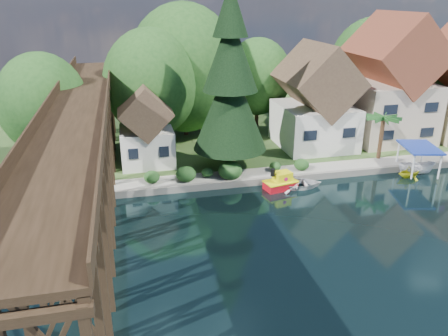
# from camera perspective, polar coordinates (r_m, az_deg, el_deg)

# --- Properties ---
(ground) EXTENTS (140.00, 140.00, 0.00)m
(ground) POSITION_cam_1_polar(r_m,az_deg,el_deg) (33.37, 11.26, -7.33)
(ground) COLOR black
(ground) RESTS_ON ground
(bank) EXTENTS (140.00, 52.00, 0.50)m
(bank) POSITION_cam_1_polar(r_m,az_deg,el_deg) (63.71, -1.00, 7.42)
(bank) COLOR #26451B
(bank) RESTS_ON ground
(seawall) EXTENTS (60.00, 0.40, 0.62)m
(seawall) POSITION_cam_1_polar(r_m,az_deg,el_deg) (41.33, 11.99, -1.05)
(seawall) COLOR slate
(seawall) RESTS_ON ground
(promenade) EXTENTS (50.00, 2.60, 0.06)m
(promenade) POSITION_cam_1_polar(r_m,az_deg,el_deg) (43.16, 13.73, 0.11)
(promenade) COLOR gray
(promenade) RESTS_ON bank
(trestle_bridge) EXTENTS (4.12, 44.18, 9.30)m
(trestle_bridge) POSITION_cam_1_polar(r_m,az_deg,el_deg) (33.50, -17.89, 2.16)
(trestle_bridge) COLOR black
(trestle_bridge) RESTS_ON ground
(house_left) EXTENTS (7.64, 8.64, 11.02)m
(house_left) POSITION_cam_1_polar(r_m,az_deg,el_deg) (48.00, 11.81, 8.22)
(house_left) COLOR white
(house_left) RESTS_ON bank
(house_center) EXTENTS (8.65, 9.18, 13.89)m
(house_center) POSITION_cam_1_polar(r_m,az_deg,el_deg) (52.49, 20.83, 9.84)
(house_center) COLOR #C3AD98
(house_center) RESTS_ON bank
(shed) EXTENTS (5.09, 5.40, 7.85)m
(shed) POSITION_cam_1_polar(r_m,az_deg,el_deg) (42.72, -10.13, 4.86)
(shed) COLOR white
(shed) RESTS_ON bank
(bg_trees) EXTENTS (49.90, 13.30, 10.57)m
(bg_trees) POSITION_cam_1_polar(r_m,az_deg,el_deg) (50.35, 3.15, 11.75)
(bg_trees) COLOR #382314
(bg_trees) RESTS_ON bank
(shrubs) EXTENTS (15.76, 2.47, 1.70)m
(shrubs) POSITION_cam_1_polar(r_m,az_deg,el_deg) (39.44, -0.12, -0.23)
(shrubs) COLOR #153C15
(shrubs) RESTS_ON bank
(conifer) EXTENTS (6.80, 6.80, 16.74)m
(conifer) POSITION_cam_1_polar(r_m,az_deg,el_deg) (39.47, 0.81, 10.89)
(conifer) COLOR #382314
(conifer) RESTS_ON bank
(palm_tree) EXTENTS (3.94, 3.94, 4.70)m
(palm_tree) POSITION_cam_1_polar(r_m,az_deg,el_deg) (45.72, 20.11, 5.99)
(palm_tree) COLOR #382314
(palm_tree) RESTS_ON bank
(tugboat) EXTENTS (3.13, 2.13, 2.08)m
(tugboat) POSITION_cam_1_polar(r_m,az_deg,el_deg) (38.66, 7.44, -1.87)
(tugboat) COLOR red
(tugboat) RESTS_ON ground
(boat_white_a) EXTENTS (4.68, 3.67, 0.88)m
(boat_white_a) POSITION_cam_1_polar(r_m,az_deg,el_deg) (39.28, 9.65, -1.90)
(boat_white_a) COLOR silver
(boat_white_a) RESTS_ON ground
(boat_canopy) EXTENTS (3.86, 4.86, 2.77)m
(boat_canopy) POSITION_cam_1_polar(r_m,az_deg,el_deg) (45.23, 23.95, 0.70)
(boat_canopy) COLOR silver
(boat_canopy) RESTS_ON ground
(boat_yellow) EXTENTS (2.51, 2.21, 1.25)m
(boat_yellow) POSITION_cam_1_polar(r_m,az_deg,el_deg) (44.31, 23.08, -0.37)
(boat_yellow) COLOR yellow
(boat_yellow) RESTS_ON ground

